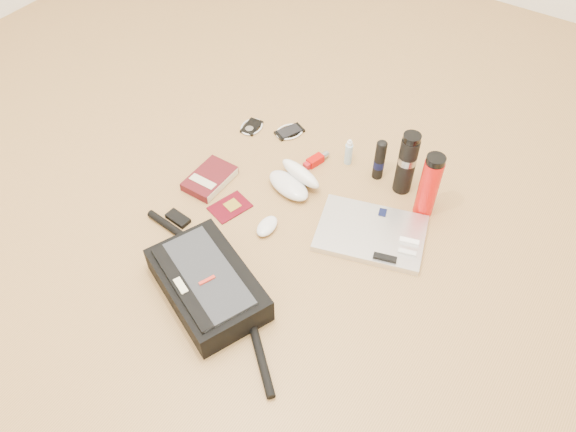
{
  "coord_description": "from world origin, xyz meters",
  "views": [
    {
      "loc": [
        0.7,
        -0.98,
        1.49
      ],
      "look_at": [
        0.0,
        0.06,
        0.06
      ],
      "focal_mm": 35.0,
      "sensor_mm": 36.0,
      "label": 1
    }
  ],
  "objects_px": {
    "book": "(210,179)",
    "thermos_red": "(429,186)",
    "laptop": "(371,233)",
    "thermos_black": "(407,163)",
    "messenger_bag": "(207,284)"
  },
  "relations": [
    {
      "from": "book",
      "to": "thermos_red",
      "type": "xyz_separation_m",
      "value": [
        0.72,
        0.31,
        0.11
      ]
    },
    {
      "from": "messenger_bag",
      "to": "book",
      "type": "xyz_separation_m",
      "value": [
        -0.31,
        0.39,
        -0.03
      ]
    },
    {
      "from": "messenger_bag",
      "to": "laptop",
      "type": "bearing_deg",
      "value": 80.28
    },
    {
      "from": "book",
      "to": "thermos_red",
      "type": "height_order",
      "value": "thermos_red"
    },
    {
      "from": "laptop",
      "to": "thermos_red",
      "type": "distance_m",
      "value": 0.25
    },
    {
      "from": "messenger_bag",
      "to": "laptop",
      "type": "relative_size",
      "value": 1.79
    },
    {
      "from": "laptop",
      "to": "book",
      "type": "relative_size",
      "value": 2.18
    },
    {
      "from": "book",
      "to": "laptop",
      "type": "bearing_deg",
      "value": 9.15
    },
    {
      "from": "thermos_red",
      "to": "messenger_bag",
      "type": "bearing_deg",
      "value": -120.87
    },
    {
      "from": "laptop",
      "to": "thermos_red",
      "type": "bearing_deg",
      "value": 46.97
    },
    {
      "from": "messenger_bag",
      "to": "book",
      "type": "relative_size",
      "value": 3.9
    },
    {
      "from": "laptop",
      "to": "thermos_black",
      "type": "height_order",
      "value": "thermos_black"
    },
    {
      "from": "messenger_bag",
      "to": "thermos_black",
      "type": "bearing_deg",
      "value": 91.16
    },
    {
      "from": "messenger_bag",
      "to": "book",
      "type": "distance_m",
      "value": 0.49
    },
    {
      "from": "messenger_bag",
      "to": "laptop",
      "type": "height_order",
      "value": "messenger_bag"
    }
  ]
}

